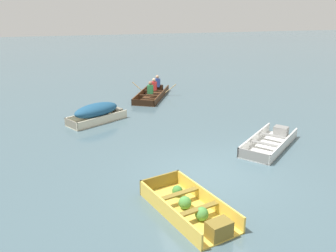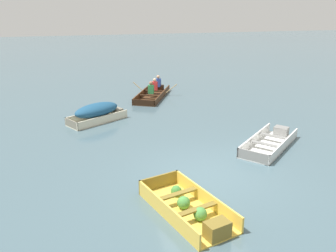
{
  "view_description": "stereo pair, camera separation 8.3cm",
  "coord_description": "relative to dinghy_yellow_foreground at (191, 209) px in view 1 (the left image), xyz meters",
  "views": [
    {
      "loc": [
        -3.15,
        -9.3,
        5.0
      ],
      "look_at": [
        -0.4,
        3.49,
        0.35
      ],
      "focal_mm": 40.0,
      "sensor_mm": 36.0,
      "label": 1
    },
    {
      "loc": [
        -3.07,
        -9.32,
        5.0
      ],
      "look_at": [
        -0.4,
        3.49,
        0.35
      ],
      "focal_mm": 40.0,
      "sensor_mm": 36.0,
      "label": 2
    }
  ],
  "objects": [
    {
      "name": "ground_plane",
      "position": [
        0.99,
        1.85,
        -0.16
      ],
      "size": [
        80.0,
        80.0,
        0.0
      ],
      "primitive_type": "plane",
      "color": "#47606B"
    },
    {
      "name": "dinghy_yellow_foreground",
      "position": [
        0.0,
        0.0,
        0.0
      ],
      "size": [
        2.03,
        2.97,
        0.41
      ],
      "color": "#E5BC47",
      "rests_on": "ground"
    },
    {
      "name": "skiff_white_near_moored",
      "position": [
        3.84,
        3.57,
        -0.04
      ],
      "size": [
        2.86,
        2.83,
        0.35
      ],
      "color": "white",
      "rests_on": "ground"
    },
    {
      "name": "skiff_cream_mid_moored",
      "position": [
        -1.94,
        7.46,
        0.27
      ],
      "size": [
        2.54,
        2.09,
        0.77
      ],
      "color": "beige",
      "rests_on": "ground"
    },
    {
      "name": "rowboat_dark_varnish_with_crew",
      "position": [
        0.97,
        10.93,
        0.03
      ],
      "size": [
        2.49,
        3.41,
        0.88
      ],
      "color": "#4C2D19",
      "rests_on": "ground"
    }
  ]
}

